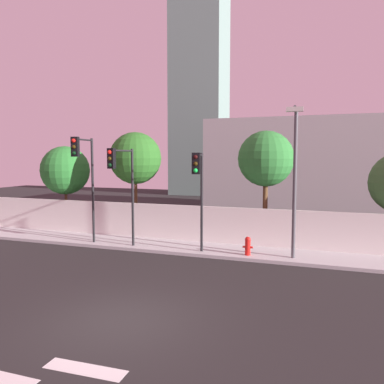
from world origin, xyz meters
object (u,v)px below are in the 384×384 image
object	(u,v)px
fire_hydrant	(248,245)
roadside_tree_midright	(266,159)
traffic_light_left	(199,180)
traffic_light_center	(121,176)
roadside_tree_midleft	(135,158)
roadside_tree_leftmost	(65,170)
traffic_light_right	(84,167)
street_lamp_curbside	(295,171)

from	to	relation	value
fire_hydrant	roadside_tree_midright	distance (m)	4.68
traffic_light_left	traffic_light_center	world-z (taller)	traffic_light_center
roadside_tree_midleft	roadside_tree_midright	bearing A→B (deg)	0.00
fire_hydrant	roadside_tree_leftmost	distance (m)	12.30
traffic_light_center	traffic_light_right	xyz separation A→B (m)	(-2.00, -0.01, 0.36)
street_lamp_curbside	roadside_tree_midright	bearing A→B (deg)	118.88
fire_hydrant	roadside_tree_leftmost	bearing A→B (deg)	166.29
roadside_tree_leftmost	traffic_light_left	bearing A→B (deg)	-19.63
traffic_light_right	roadside_tree_leftmost	distance (m)	5.30
roadside_tree_leftmost	traffic_light_center	bearing A→B (deg)	-31.64
street_lamp_curbside	roadside_tree_midright	size ratio (longest dim) A/B	1.07
traffic_light_right	fire_hydrant	size ratio (longest dim) A/B	6.38
traffic_light_center	traffic_light_left	bearing A→B (deg)	3.38
traffic_light_right	roadside_tree_midright	bearing A→B (deg)	24.32
roadside_tree_midleft	roadside_tree_midright	world-z (taller)	roadside_tree_midleft
roadside_tree_leftmost	roadside_tree_midright	xyz separation A→B (m)	(11.86, 0.00, 0.69)
traffic_light_left	traffic_light_center	xyz separation A→B (m)	(-3.66, -0.22, 0.16)
traffic_light_left	roadside_tree_midright	xyz separation A→B (m)	(2.34, 3.39, 0.91)
traffic_light_left	traffic_light_right	distance (m)	5.69
fire_hydrant	traffic_light_right	bearing A→B (deg)	-174.15
traffic_light_right	roadside_tree_midleft	distance (m)	3.73
traffic_light_left	street_lamp_curbside	bearing A→B (deg)	6.18
traffic_light_center	roadside_tree_midright	bearing A→B (deg)	31.03
traffic_light_left	roadside_tree_leftmost	size ratio (longest dim) A/B	0.88
traffic_light_center	fire_hydrant	distance (m)	6.49
traffic_light_center	roadside_tree_midleft	world-z (taller)	roadside_tree_midleft
traffic_light_center	roadside_tree_midleft	distance (m)	3.88
traffic_light_left	traffic_light_center	bearing A→B (deg)	-176.62
roadside_tree_midleft	traffic_light_center	bearing A→B (deg)	-71.93
traffic_light_right	fire_hydrant	world-z (taller)	traffic_light_right
street_lamp_curbside	roadside_tree_midleft	world-z (taller)	street_lamp_curbside
roadside_tree_midleft	traffic_light_right	bearing A→B (deg)	-102.83
traffic_light_right	roadside_tree_leftmost	world-z (taller)	traffic_light_right
traffic_light_left	street_lamp_curbside	world-z (taller)	street_lamp_curbside
traffic_light_center	roadside_tree_midright	size ratio (longest dim) A/B	0.81
fire_hydrant	roadside_tree_midleft	world-z (taller)	roadside_tree_midleft
fire_hydrant	roadside_tree_midright	bearing A→B (deg)	84.29
traffic_light_center	street_lamp_curbside	bearing A→B (deg)	4.84
traffic_light_left	traffic_light_right	size ratio (longest dim) A/B	0.86
street_lamp_curbside	traffic_light_center	bearing A→B (deg)	-175.16
fire_hydrant	roadside_tree_midright	size ratio (longest dim) A/B	0.14
roadside_tree_midright	traffic_light_right	bearing A→B (deg)	-155.68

